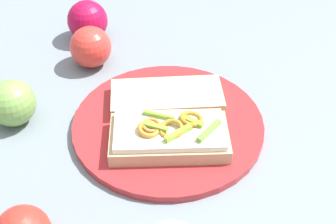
# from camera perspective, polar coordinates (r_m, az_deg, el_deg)

# --- Properties ---
(ground_plane) EXTENTS (2.00, 2.00, 0.00)m
(ground_plane) POSITION_cam_1_polar(r_m,az_deg,el_deg) (0.74, 0.00, -1.89)
(ground_plane) COLOR slate
(ground_plane) RESTS_ON ground
(plate) EXTENTS (0.30, 0.30, 0.01)m
(plate) POSITION_cam_1_polar(r_m,az_deg,el_deg) (0.74, 0.00, -1.53)
(plate) COLOR #AF292C
(plate) RESTS_ON ground_plane
(sandwich) EXTENTS (0.19, 0.16, 0.04)m
(sandwich) POSITION_cam_1_polar(r_m,az_deg,el_deg) (0.69, 0.17, -2.83)
(sandwich) COLOR tan
(sandwich) RESTS_ON plate
(bread_slice_side) EXTENTS (0.20, 0.15, 0.02)m
(bread_slice_side) POSITION_cam_1_polar(r_m,az_deg,el_deg) (0.76, -0.13, 1.81)
(bread_slice_side) COLOR #D9BE8B
(bread_slice_side) RESTS_ON plate
(apple_0) EXTENTS (0.10, 0.10, 0.07)m
(apple_0) POSITION_cam_1_polar(r_m,az_deg,el_deg) (0.77, -18.30, 1.05)
(apple_0) COLOR #76A34A
(apple_0) RESTS_ON ground_plane
(apple_2) EXTENTS (0.10, 0.10, 0.07)m
(apple_2) POSITION_cam_1_polar(r_m,az_deg,el_deg) (0.86, -9.32, 7.75)
(apple_2) COLOR red
(apple_2) RESTS_ON ground_plane
(apple_3) EXTENTS (0.08, 0.08, 0.08)m
(apple_3) POSITION_cam_1_polar(r_m,az_deg,el_deg) (0.94, -9.68, 10.82)
(apple_3) COLOR #AC0D39
(apple_3) RESTS_ON ground_plane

